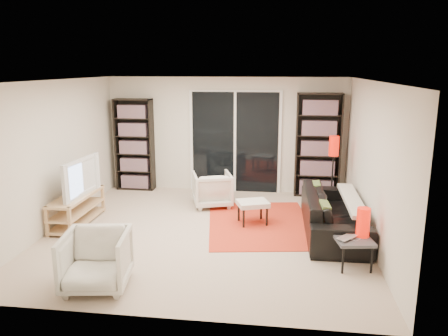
{
  "coord_description": "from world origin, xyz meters",
  "views": [
    {
      "loc": [
        1.15,
        -6.53,
        2.6
      ],
      "look_at": [
        0.25,
        0.3,
        1.0
      ],
      "focal_mm": 35.0,
      "sensor_mm": 36.0,
      "label": 1
    }
  ],
  "objects": [
    {
      "name": "bookshelf_right",
      "position": [
        1.9,
        2.33,
        1.05
      ],
      "size": [
        0.9,
        0.3,
        2.1
      ],
      "color": "black",
      "rests_on": "ground"
    },
    {
      "name": "wall_left",
      "position": [
        -2.5,
        0.0,
        1.2
      ],
      "size": [
        0.02,
        5.0,
        2.4
      ],
      "primitive_type": "cube",
      "color": "beige",
      "rests_on": "ground"
    },
    {
      "name": "tv_stand",
      "position": [
        -2.23,
        0.11,
        0.26
      ],
      "size": [
        0.43,
        1.36,
        0.5
      ],
      "color": "#E5C188",
      "rests_on": "floor"
    },
    {
      "name": "wall_back",
      "position": [
        0.0,
        2.5,
        1.2
      ],
      "size": [
        5.0,
        0.02,
        2.4
      ],
      "primitive_type": "cube",
      "color": "beige",
      "rests_on": "ground"
    },
    {
      "name": "sofa",
      "position": [
        2.02,
        0.26,
        0.33
      ],
      "size": [
        0.91,
        2.28,
        0.66
      ],
      "primitive_type": "imported",
      "rotation": [
        0.0,
        0.0,
        1.58
      ],
      "color": "black",
      "rests_on": "floor"
    },
    {
      "name": "laptop",
      "position": [
        2.1,
        -1.02,
        0.41
      ],
      "size": [
        0.4,
        0.42,
        0.03
      ],
      "primitive_type": "imported",
      "rotation": [
        0.0,
        0.0,
        0.85
      ],
      "color": "silver",
      "rests_on": "side_table"
    },
    {
      "name": "armchair_back",
      "position": [
        -0.12,
        1.36,
        0.33
      ],
      "size": [
        0.88,
        0.9,
        0.65
      ],
      "primitive_type": "imported",
      "rotation": [
        0.0,
        0.0,
        3.44
      ],
      "color": "silver",
      "rests_on": "floor"
    },
    {
      "name": "sliding_door",
      "position": [
        0.2,
        2.46,
        1.05
      ],
      "size": [
        1.92,
        0.08,
        2.16
      ],
      "color": "white",
      "rests_on": "ground"
    },
    {
      "name": "armchair_front",
      "position": [
        -0.99,
        -1.96,
        0.35
      ],
      "size": [
        0.86,
        0.88,
        0.7
      ],
      "primitive_type": "imported",
      "rotation": [
        0.0,
        0.0,
        0.15
      ],
      "color": "silver",
      "rests_on": "floor"
    },
    {
      "name": "wall_right",
      "position": [
        2.5,
        0.0,
        1.2
      ],
      "size": [
        0.02,
        5.0,
        2.4
      ],
      "primitive_type": "cube",
      "color": "beige",
      "rests_on": "ground"
    },
    {
      "name": "side_table",
      "position": [
        2.14,
        -0.98,
        0.35
      ],
      "size": [
        0.54,
        0.54,
        0.4
      ],
      "color": "#414146",
      "rests_on": "floor"
    },
    {
      "name": "rug",
      "position": [
        0.84,
        0.49,
        0.01
      ],
      "size": [
        2.04,
        2.55,
        0.01
      ],
      "primitive_type": "cube",
      "rotation": [
        0.0,
        0.0,
        0.15
      ],
      "color": "red",
      "rests_on": "floor"
    },
    {
      "name": "ceiling",
      "position": [
        0.0,
        0.0,
        2.4
      ],
      "size": [
        5.0,
        5.0,
        0.02
      ],
      "primitive_type": "cube",
      "color": "white",
      "rests_on": "wall_back"
    },
    {
      "name": "floor_lamp",
      "position": [
        2.13,
        1.61,
        1.03
      ],
      "size": [
        0.2,
        0.2,
        1.36
      ],
      "color": "black",
      "rests_on": "floor"
    },
    {
      "name": "wall_front",
      "position": [
        0.0,
        -2.5,
        1.2
      ],
      "size": [
        5.0,
        0.02,
        2.4
      ],
      "primitive_type": "cube",
      "color": "beige",
      "rests_on": "ground"
    },
    {
      "name": "bookshelf_left",
      "position": [
        -1.95,
        2.33,
        0.98
      ],
      "size": [
        0.8,
        0.3,
        1.95
      ],
      "color": "black",
      "rests_on": "ground"
    },
    {
      "name": "ottoman",
      "position": [
        0.71,
        0.48,
        0.34
      ],
      "size": [
        0.61,
        0.56,
        0.4
      ],
      "color": "silver",
      "rests_on": "floor"
    },
    {
      "name": "tv",
      "position": [
        -2.21,
        0.11,
        0.82
      ],
      "size": [
        0.24,
        1.11,
        0.63
      ],
      "primitive_type": "imported",
      "rotation": [
        0.0,
        0.0,
        1.49
      ],
      "color": "black",
      "rests_on": "tv_stand"
    },
    {
      "name": "table_lamp",
      "position": [
        2.26,
        -0.88,
        0.6
      ],
      "size": [
        0.17,
        0.17,
        0.39
      ],
      "primitive_type": "cylinder",
      "color": "red",
      "rests_on": "side_table"
    },
    {
      "name": "floor",
      "position": [
        0.0,
        0.0,
        0.0
      ],
      "size": [
        5.0,
        5.0,
        0.0
      ],
      "primitive_type": "plane",
      "color": "beige",
      "rests_on": "ground"
    }
  ]
}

